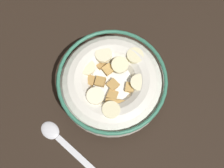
# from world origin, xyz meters

# --- Properties ---
(ground_plane) EXTENTS (1.03, 1.03, 0.02)m
(ground_plane) POSITION_xyz_m (0.00, 0.00, -0.01)
(ground_plane) COLOR black
(cereal_bowl) EXTENTS (0.18, 0.18, 0.06)m
(cereal_bowl) POSITION_xyz_m (0.00, -0.00, 0.03)
(cereal_bowl) COLOR silver
(cereal_bowl) RESTS_ON ground_plane
(spoon) EXTENTS (0.13, 0.09, 0.01)m
(spoon) POSITION_xyz_m (-0.06, 0.11, 0.00)
(spoon) COLOR silver
(spoon) RESTS_ON ground_plane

